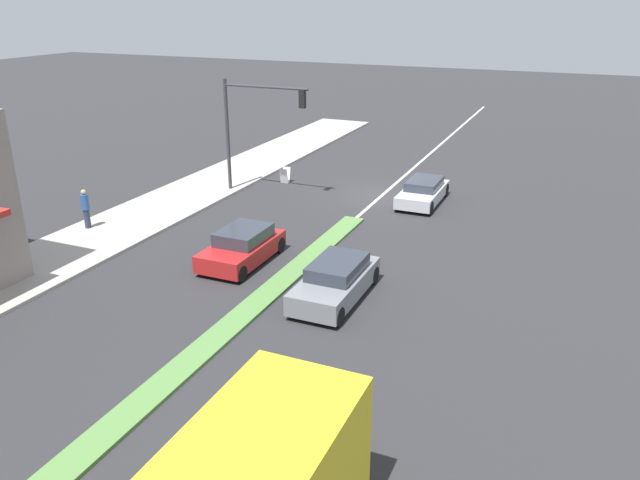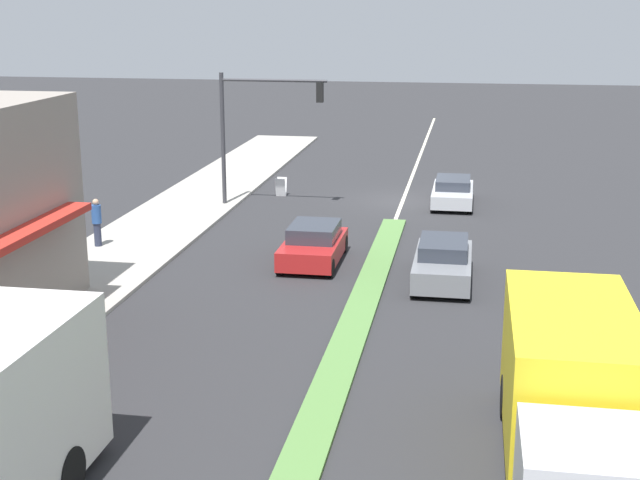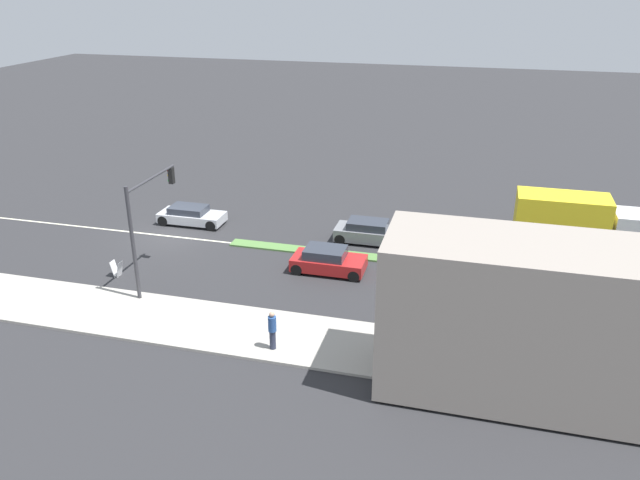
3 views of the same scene
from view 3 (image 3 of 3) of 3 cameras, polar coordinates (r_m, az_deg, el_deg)
ground_plane at (r=34.06m, az=14.35°, el=-2.67°), size 160.00×160.00×0.00m
sidewalk_right at (r=26.17m, az=14.91°, el=-11.01°), size 4.00×73.00×0.12m
lane_marking_center at (r=38.26m, az=-13.56°, el=0.34°), size 0.16×60.00×0.01m
building_corner_store at (r=23.48m, az=18.52°, el=-7.03°), size 4.76×10.36×5.92m
traffic_signal_main at (r=30.84m, az=-15.62°, el=2.33°), size 4.59×0.34×5.60m
pedestrian at (r=25.82m, az=-4.38°, el=-8.16°), size 0.34×0.34×1.72m
warning_aframe_sign at (r=33.80m, az=-18.06°, el=-2.52°), size 0.45×0.53×0.84m
delivery_truck at (r=38.55m, az=22.50°, el=1.69°), size 2.44×7.50×2.87m
suv_grey at (r=36.27m, az=4.63°, el=0.73°), size 1.78×4.15×1.31m
hatchback_red at (r=32.60m, az=0.73°, el=-1.89°), size 1.86×3.82×1.31m
sedan_silver at (r=39.70m, az=-11.70°, el=2.23°), size 1.74×4.06×1.15m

